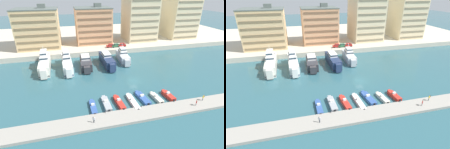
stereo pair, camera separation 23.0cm
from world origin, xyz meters
TOP-DOWN VIEW (x-y plane):
  - ground_plane at (0.00, 0.00)m, footprint 400.00×400.00m
  - quay_promenade at (0.00, 64.02)m, footprint 180.00×70.00m
  - pier_dock at (0.00, -18.53)m, footprint 120.00×5.28m
  - yacht_ivory_far_left at (-31.26, 18.80)m, footprint 4.58×21.09m
  - yacht_white_left at (-22.61, 16.96)m, footprint 4.54×19.76m
  - yacht_charcoal_mid_left at (-14.99, 16.78)m, footprint 4.95×15.96m
  - yacht_navy_center_left at (-6.00, 16.45)m, footprint 4.34×17.61m
  - yacht_silver_center at (2.08, 19.31)m, footprint 4.59×15.22m
  - motorboat_blue_far_left at (-16.48, -12.49)m, footprint 1.59×7.09m
  - motorboat_grey_left at (-12.69, -12.03)m, footprint 1.94×7.45m
  - motorboat_red_mid_left at (-9.06, -12.43)m, footprint 2.11×7.38m
  - motorboat_white_center_left at (-5.13, -12.79)m, footprint 1.81×8.53m
  - motorboat_blue_center at (-1.63, -11.60)m, footprint 2.66×7.70m
  - motorboat_cream_center_right at (2.35, -12.73)m, footprint 2.08×6.23m
  - motorboat_red_mid_right at (6.31, -12.59)m, footprint 2.08×6.11m
  - car_red_far_left at (-0.26, 33.64)m, footprint 4.11×1.93m
  - car_green_left at (2.58, 33.44)m, footprint 4.16×2.03m
  - car_red_mid_left at (6.00, 33.43)m, footprint 4.12×1.95m
  - apartment_block_far_left at (-34.88, 43.73)m, footprint 20.49×16.78m
  - apartment_block_left at (-6.89, 46.28)m, footprint 19.02×16.05m
  - apartment_block_mid_left at (19.90, 45.64)m, footprint 17.15×17.62m
  - apartment_block_center_left at (46.60, 46.39)m, footprint 16.74×17.80m
  - pedestrian_near_edge at (14.27, -17.50)m, footprint 0.60×0.44m
  - pedestrian_mid_deck at (-17.26, -19.04)m, footprint 0.60×0.44m
  - pedestrian_far_side at (10.80, -19.11)m, footprint 0.46×0.50m
  - bollard_west at (-13.90, -16.14)m, footprint 0.20×0.20m
  - bollard_west_mid at (-3.93, -16.14)m, footprint 0.20×0.20m
  - bollard_east_mid at (6.03, -16.14)m, footprint 0.20×0.20m
  - bollard_east at (15.99, -16.14)m, footprint 0.20×0.20m

SIDE VIEW (x-z plane):
  - ground_plane at x=0.00m, z-range 0.00..0.00m
  - pier_dock at x=0.00m, z-range 0.00..0.75m
  - motorboat_blue_far_left at x=-16.48m, z-range -0.24..1.09m
  - motorboat_blue_center at x=-1.63m, z-range -0.26..1.12m
  - motorboat_white_center_left at x=-5.13m, z-range -0.25..1.16m
  - motorboat_cream_center_right at x=2.35m, z-range -0.21..1.16m
  - motorboat_grey_left at x=-12.69m, z-range -0.24..1.35m
  - motorboat_red_mid_left at x=-9.06m, z-range -0.27..1.40m
  - motorboat_red_mid_right at x=6.31m, z-range -0.26..1.41m
  - bollard_west at x=-13.90m, z-range 0.77..1.38m
  - bollard_west_mid at x=-3.93m, z-range 0.77..1.38m
  - bollard_east_mid at x=6.03m, z-range 0.77..1.38m
  - bollard_east at x=15.99m, z-range 0.77..1.38m
  - quay_promenade at x=0.00m, z-range 0.00..2.36m
  - pedestrian_far_side at x=10.80m, z-range 0.90..2.55m
  - pedestrian_near_edge at x=14.27m, z-range 0.91..2.65m
  - pedestrian_mid_deck at x=-17.26m, z-range 0.91..2.66m
  - yacht_charcoal_mid_left at x=-14.99m, z-range -1.32..5.10m
  - yacht_silver_center at x=2.08m, z-range -1.66..6.01m
  - yacht_navy_center_left at x=-6.00m, z-range -1.30..5.70m
  - yacht_white_left at x=-22.61m, z-range -1.83..7.17m
  - yacht_ivory_far_left at x=-31.26m, z-range -1.84..7.21m
  - car_red_far_left at x=-0.26m, z-range 2.44..4.24m
  - car_green_left at x=2.58m, z-range 2.44..4.24m
  - car_red_mid_left at x=6.00m, z-range 2.44..4.24m
  - apartment_block_left at x=-6.89m, z-range 1.41..22.10m
  - apartment_block_far_left at x=-34.88m, z-range 1.41..22.35m
  - apartment_block_mid_left at x=19.90m, z-range 1.41..27.61m
  - apartment_block_center_left at x=46.60m, z-range 1.41..29.60m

